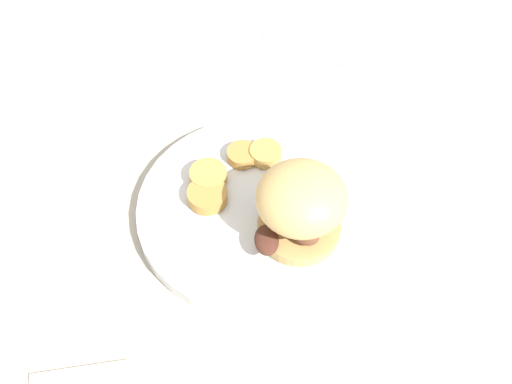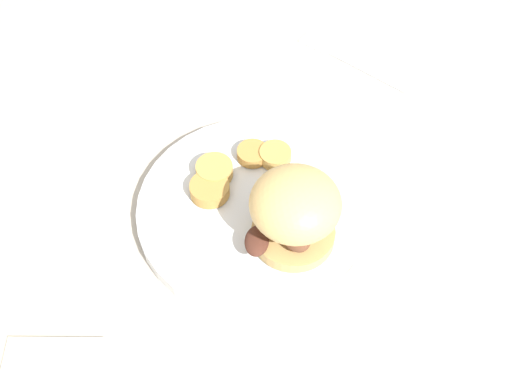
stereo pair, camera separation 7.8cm
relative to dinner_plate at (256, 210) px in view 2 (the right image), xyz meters
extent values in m
plane|color=#B2A899|center=(0.00, 0.00, -0.01)|extent=(4.00, 4.00, 0.00)
cylinder|color=white|center=(0.00, 0.00, 0.00)|extent=(0.27, 0.27, 0.02)
torus|color=white|center=(0.00, 0.00, 0.01)|extent=(0.27, 0.27, 0.01)
cylinder|color=tan|center=(0.04, -0.04, 0.02)|extent=(0.09, 0.09, 0.01)
ellipsoid|color=#563323|center=(0.04, -0.03, 0.03)|extent=(0.04, 0.03, 0.02)
ellipsoid|color=#4C281E|center=(0.01, -0.06, 0.03)|extent=(0.03, 0.04, 0.01)
ellipsoid|color=brown|center=(0.05, -0.03, 0.03)|extent=(0.06, 0.06, 0.02)
ellipsoid|color=brown|center=(0.04, -0.05, 0.03)|extent=(0.03, 0.02, 0.02)
ellipsoid|color=#563323|center=(0.02, -0.01, 0.03)|extent=(0.05, 0.05, 0.02)
ellipsoid|color=brown|center=(0.05, -0.05, 0.03)|extent=(0.05, 0.05, 0.02)
ellipsoid|color=#DBB26B|center=(0.04, -0.04, 0.07)|extent=(0.10, 0.10, 0.06)
cylinder|color=tan|center=(-0.05, 0.04, 0.02)|extent=(0.04, 0.04, 0.02)
cylinder|color=#BC8942|center=(-0.05, 0.01, 0.02)|extent=(0.05, 0.05, 0.02)
cylinder|color=tan|center=(0.02, 0.07, 0.02)|extent=(0.04, 0.04, 0.01)
cylinder|color=#BC8942|center=(-0.01, 0.07, 0.01)|extent=(0.04, 0.04, 0.01)
cube|color=silver|center=(0.13, 0.25, -0.01)|extent=(0.11, 0.08, 0.00)
cube|color=silver|center=(0.05, 0.30, -0.01)|extent=(0.05, 0.04, 0.00)
camera|label=1|loc=(-0.03, -0.46, 0.66)|focal=50.00mm
camera|label=2|loc=(0.05, -0.46, 0.66)|focal=50.00mm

